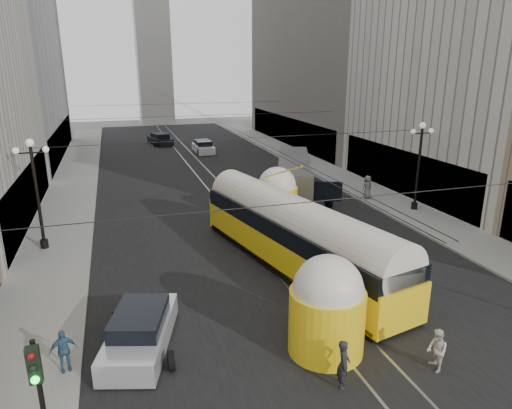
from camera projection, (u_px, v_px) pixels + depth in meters
road at (208, 179)px, 43.47m from camera, size 20.00×85.00×0.02m
sidewalk_left at (76, 178)px, 43.22m from camera, size 4.00×72.00×0.15m
sidewalk_right at (309, 163)px, 50.06m from camera, size 4.00×72.00×0.15m
rail_left at (200, 179)px, 43.26m from camera, size 0.12×85.00×0.04m
rail_right at (215, 178)px, 43.68m from camera, size 0.12×85.00×0.04m
building_right_far at (332, 17)px, 58.56m from camera, size 12.60×32.60×32.60m
distant_tower at (152, 39)px, 82.46m from camera, size 6.00×6.00×31.36m
lamppost_left_mid at (36, 188)px, 25.55m from camera, size 1.86×0.44×6.37m
lamppost_right_mid at (419, 161)px, 32.73m from camera, size 1.86×0.44×6.37m
signal_left at (40, 395)px, 10.29m from camera, size 0.28×0.45×4.40m
catenary at (209, 117)px, 40.87m from camera, size 25.00×72.00×0.23m
streetcar at (295, 234)px, 23.82m from camera, size 6.12×17.39×3.89m
city_bus at (294, 176)px, 37.36m from camera, size 6.58×12.42×3.04m
sedan_silver at (140, 331)px, 17.24m from camera, size 3.37×5.34×1.57m
sedan_white_far at (203, 147)px, 56.14m from camera, size 2.04×4.86×1.53m
sedan_dark_far at (160, 139)px, 61.96m from camera, size 3.17×5.22×1.54m
pedestrian_crossing_a at (343, 364)px, 15.09m from camera, size 0.67×0.75×1.73m
pedestrian_crossing_b at (437, 350)px, 15.92m from camera, size 0.76×0.89×1.59m
pedestrian_sidewalk_right at (367, 187)px, 36.28m from camera, size 0.99×0.72×1.84m
pedestrian_sidewalk_left at (63, 350)px, 15.68m from camera, size 1.02×0.73×1.57m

